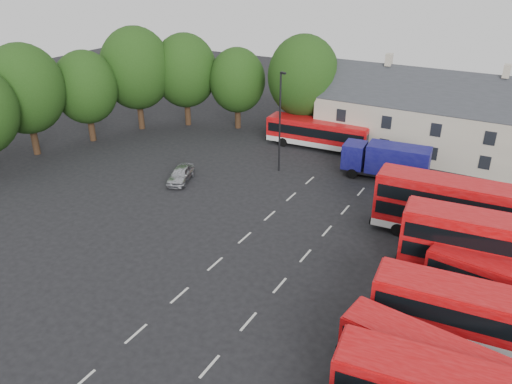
# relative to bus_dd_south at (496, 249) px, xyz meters

# --- Properties ---
(ground) EXTENTS (140.00, 140.00, 0.00)m
(ground) POSITION_rel_bus_dd_south_xyz_m (-16.65, -8.79, -2.68)
(ground) COLOR black
(ground) RESTS_ON ground
(lane_markings) EXTENTS (5.15, 33.80, 0.01)m
(lane_markings) POSITION_rel_bus_dd_south_xyz_m (-14.15, -6.79, -2.68)
(lane_markings) COLOR beige
(lane_markings) RESTS_ON ground
(treeline) EXTENTS (29.92, 32.59, 12.01)m
(treeline) POSITION_rel_bus_dd_south_xyz_m (-37.39, 10.57, 4.00)
(treeline) COLOR black
(treeline) RESTS_ON ground
(terrace_houses) EXTENTS (35.70, 7.13, 10.06)m
(terrace_houses) POSITION_rel_bus_dd_south_xyz_m (-2.65, 21.21, 1.18)
(terrace_houses) COLOR beige
(terrace_houses) RESTS_ON ground
(bus_row_c) EXTENTS (9.99, 3.54, 2.76)m
(bus_row_c) POSITION_rel_bus_dd_south_xyz_m (-1.16, -10.52, -1.02)
(bus_row_c) COLOR silver
(bus_row_c) RESTS_ON ground
(bus_row_d) EXTENTS (11.97, 3.74, 3.33)m
(bus_row_d) POSITION_rel_bus_dd_south_xyz_m (0.26, -6.10, -0.68)
(bus_row_d) COLOR silver
(bus_row_d) RESTS_ON ground
(bus_dd_south) EXTENTS (11.68, 3.69, 4.71)m
(bus_dd_south) POSITION_rel_bus_dd_south_xyz_m (0.00, 0.00, 0.00)
(bus_dd_south) COLOR silver
(bus_dd_south) RESTS_ON ground
(bus_dd_north) EXTENTS (11.66, 3.32, 4.72)m
(bus_dd_north) POSITION_rel_bus_dd_south_xyz_m (-3.14, 4.59, 0.01)
(bus_dd_north) COLOR silver
(bus_dd_north) RESTS_ON ground
(bus_north) EXTENTS (11.24, 3.19, 3.14)m
(bus_north) POSITION_rel_bus_dd_south_xyz_m (-19.44, 17.46, -0.79)
(bus_north) COLOR silver
(bus_north) RESTS_ON ground
(box_truck) EXTENTS (8.03, 3.17, 3.43)m
(box_truck) POSITION_rel_bus_dd_south_xyz_m (-10.62, 12.98, -0.76)
(box_truck) COLOR black
(box_truck) RESTS_ON ground
(silver_car) EXTENTS (2.95, 4.55, 1.44)m
(silver_car) POSITION_rel_bus_dd_south_xyz_m (-27.03, 3.06, -1.96)
(silver_car) COLOR #B0B2B8
(silver_car) RESTS_ON ground
(lamppost) EXTENTS (0.67, 0.42, 9.69)m
(lamppost) POSITION_rel_bus_dd_south_xyz_m (-20.23, 9.84, 2.49)
(lamppost) COLOR black
(lamppost) RESTS_ON ground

